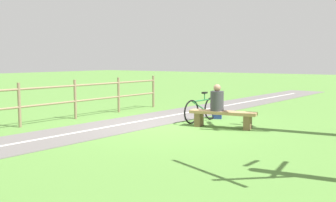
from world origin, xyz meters
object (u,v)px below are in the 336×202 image
(bicycle, at_px, (202,109))
(person_seated, at_px, (217,100))
(backpack, at_px, (217,111))
(bench, at_px, (223,116))

(bicycle, bearing_deg, person_seated, 58.57)
(bicycle, relative_size, backpack, 3.82)
(person_seated, xyz_separation_m, backpack, (0.69, -1.39, -0.52))
(bench, height_order, backpack, bench)
(bench, distance_m, backpack, 1.60)
(person_seated, height_order, backpack, person_seated)
(bicycle, distance_m, backpack, 0.83)
(backpack, bearing_deg, person_seated, 116.40)
(bench, xyz_separation_m, bicycle, (0.95, -0.55, 0.05))
(person_seated, relative_size, backpack, 1.61)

